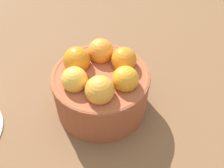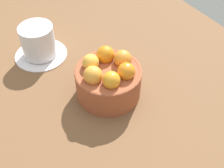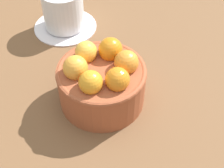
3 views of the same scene
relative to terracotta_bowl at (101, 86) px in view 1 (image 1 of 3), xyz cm
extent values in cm
cube|color=brown|center=(-0.02, 0.01, -6.84)|extent=(126.44, 86.20, 4.24)
cylinder|color=#9E4C2D|center=(-0.02, 0.01, -1.12)|extent=(14.63, 14.63, 7.21)
torus|color=#9E4C2D|center=(-0.02, 0.01, 2.09)|extent=(14.83, 14.83, 1.00)
sphere|color=orange|center=(3.75, -1.52, 3.53)|extent=(4.07, 4.07, 4.07)
sphere|color=gold|center=(3.19, 2.51, 3.53)|extent=(3.71, 3.71, 3.71)
sphere|color=orange|center=(-0.57, 4.04, 3.53)|extent=(4.03, 4.03, 4.03)
sphere|color=orange|center=(-3.78, 1.54, 3.53)|extent=(3.76, 3.76, 3.76)
sphere|color=orange|center=(-3.22, -2.48, 3.53)|extent=(3.84, 3.84, 3.84)
sphere|color=orange|center=(0.54, -4.01, 3.53)|extent=(3.98, 3.98, 3.98)
camera|label=1|loc=(-4.98, 26.54, 28.95)|focal=41.26mm
camera|label=2|loc=(-38.54, 22.74, 44.38)|focal=45.63mm
camera|label=3|loc=(-36.63, -1.07, 38.08)|focal=50.99mm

